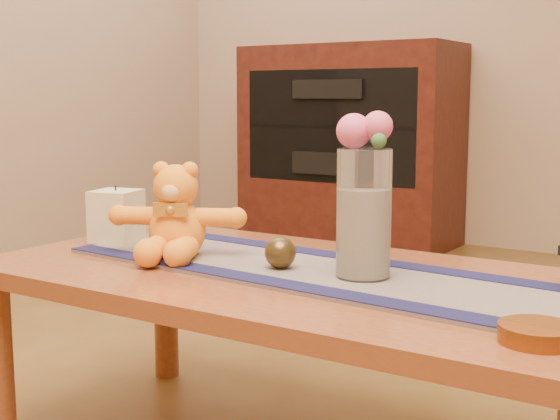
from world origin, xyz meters
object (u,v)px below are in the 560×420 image
Objects in this scene: glass_vase at (364,214)px; amber_dish at (537,334)px; teddy_bear at (177,211)px; pillar_candle at (116,216)px; bronze_ball at (280,253)px.

amber_dish is (0.40, -0.21, -0.12)m from glass_vase.
teddy_bear reaches higher than pillar_candle.
amber_dish is (0.86, -0.17, -0.10)m from teddy_bear.
pillar_candle is 1.08× the size of amber_dish.
glass_vase is 0.21m from bronze_ball.
bronze_ball is 0.56× the size of amber_dish.
pillar_candle is 0.50× the size of glass_vase.
teddy_bear is at bearing -177.93° from bronze_ball.
teddy_bear is at bearing -10.97° from pillar_candle.
teddy_bear is 1.16× the size of glass_vase.
teddy_bear is at bearing 168.61° from amber_dish.
bronze_ball is at bearing -4.04° from pillar_candle.
glass_vase is at bearing -0.79° from pillar_candle.
bronze_ball is at bearing -171.64° from glass_vase.
pillar_candle is 1.13m from amber_dish.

